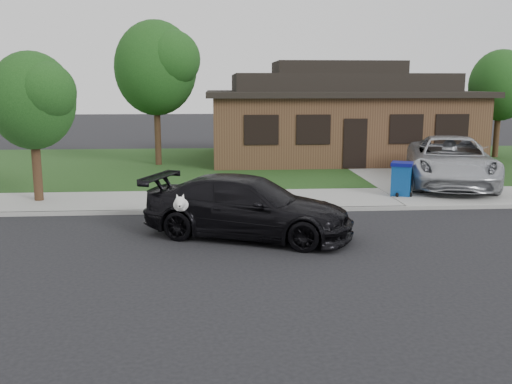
{
  "coord_description": "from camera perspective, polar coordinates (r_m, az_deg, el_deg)",
  "views": [
    {
      "loc": [
        -1.96,
        -12.83,
        3.72
      ],
      "look_at": [
        -0.96,
        0.92,
        1.1
      ],
      "focal_mm": 40.0,
      "sensor_mm": 36.0,
      "label": 1
    }
  ],
  "objects": [
    {
      "name": "minivan",
      "position": [
        21.65,
        18.87,
        2.97
      ],
      "size": [
        4.53,
        6.76,
        1.72
      ],
      "primitive_type": "imported",
      "rotation": [
        0.0,
        0.0,
        -0.29
      ],
      "color": "#AFB1B7",
      "rests_on": "driveway"
    },
    {
      "name": "lawn",
      "position": [
        26.16,
        0.17,
        2.73
      ],
      "size": [
        60.0,
        13.0,
        0.13
      ],
      "primitive_type": "cube",
      "color": "#193814",
      "rests_on": "ground"
    },
    {
      "name": "tree_1",
      "position": [
        30.66,
        23.57,
        9.87
      ],
      "size": [
        3.15,
        3.0,
        5.25
      ],
      "color": "#332114",
      "rests_on": "ground"
    },
    {
      "name": "curb",
      "position": [
        16.85,
        2.61,
        -1.8
      ],
      "size": [
        60.0,
        0.12,
        0.12
      ],
      "primitive_type": "cube",
      "color": "gray",
      "rests_on": "ground"
    },
    {
      "name": "sedan",
      "position": [
        13.99,
        -0.81,
        -1.5
      ],
      "size": [
        5.56,
        3.87,
        1.5
      ],
      "rotation": [
        0.0,
        0.0,
        1.19
      ],
      "color": "black",
      "rests_on": "ground"
    },
    {
      "name": "house",
      "position": [
        28.5,
        7.98,
        7.47
      ],
      "size": [
        12.6,
        8.6,
        4.65
      ],
      "color": "#422B1C",
      "rests_on": "ground"
    },
    {
      "name": "recycling_bin",
      "position": [
        19.17,
        14.34,
        1.29
      ],
      "size": [
        0.87,
        0.87,
        1.1
      ],
      "rotation": [
        0.0,
        0.0,
        -0.42
      ],
      "color": "navy",
      "rests_on": "sidewalk"
    },
    {
      "name": "tree_2",
      "position": [
        18.75,
        -21.22,
        8.66
      ],
      "size": [
        2.73,
        2.6,
        4.59
      ],
      "color": "#332114",
      "rests_on": "ground"
    },
    {
      "name": "driveway",
      "position": [
        24.45,
        14.89,
        1.81
      ],
      "size": [
        4.5,
        13.0,
        0.14
      ],
      "primitive_type": "cube",
      "color": "gray",
      "rests_on": "ground"
    },
    {
      "name": "tree_0",
      "position": [
        25.83,
        -9.67,
        12.3
      ],
      "size": [
        3.78,
        3.6,
        6.34
      ],
      "color": "#332114",
      "rests_on": "ground"
    },
    {
      "name": "sidewalk",
      "position": [
        18.31,
        2.06,
        -0.78
      ],
      "size": [
        60.0,
        3.0,
        0.12
      ],
      "primitive_type": "cube",
      "color": "gray",
      "rests_on": "ground"
    },
    {
      "name": "ground",
      "position": [
        13.5,
        4.36,
        -5.26
      ],
      "size": [
        120.0,
        120.0,
        0.0
      ],
      "primitive_type": "plane",
      "color": "black",
      "rests_on": "ground"
    }
  ]
}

